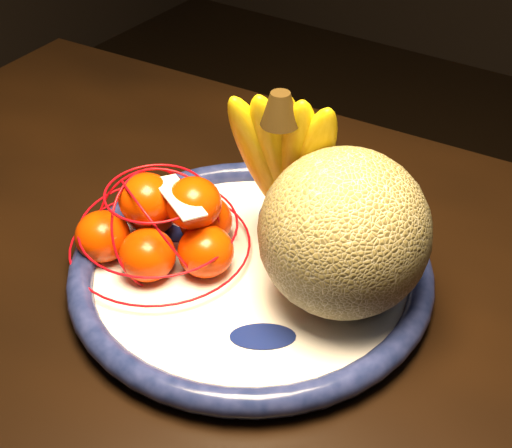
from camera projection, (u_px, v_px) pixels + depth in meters
The scene contains 6 objects.
dining_table at pixel (305, 401), 0.74m from camera, with size 1.50×0.95×0.72m.
fruit_bowl at pixel (251, 269), 0.76m from camera, with size 0.39×0.39×0.03m.
cantaloupe at pixel (344, 233), 0.68m from camera, with size 0.17×0.17×0.17m, color olive.
banana_bunch at pixel (287, 157), 0.73m from camera, with size 0.14×0.14×0.22m.
mandarin_bag at pixel (163, 226), 0.76m from camera, with size 0.24×0.24×0.12m.
price_tag at pixel (179, 197), 0.72m from camera, with size 0.07×0.03×0.00m, color white.
Camera 1 is at (0.12, -0.42, 1.24)m, focal length 50.00 mm.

